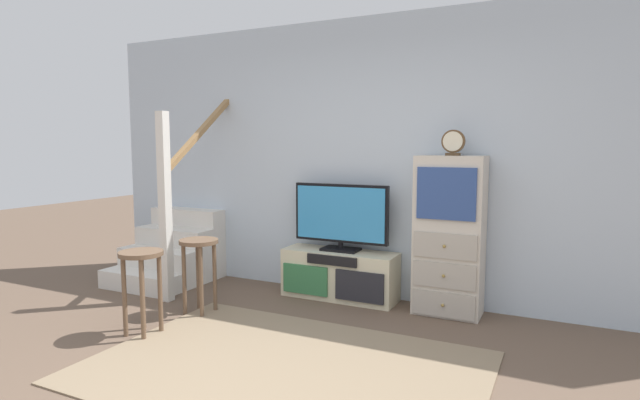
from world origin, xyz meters
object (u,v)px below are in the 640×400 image
object	(u,v)px
television	(341,216)
bar_stool_near	(142,272)
bar_stool_far	(199,258)
media_console	(339,275)
desk_clock	(453,143)
side_cabinet	(449,236)

from	to	relation	value
television	bar_stool_near	distance (m)	1.89
bar_stool_near	bar_stool_far	world-z (taller)	bar_stool_near
media_console	bar_stool_near	world-z (taller)	bar_stool_near
bar_stool_near	desk_clock	bearing A→B (deg)	36.72
media_console	television	size ratio (longest dim) A/B	1.17
television	side_cabinet	world-z (taller)	side_cabinet
media_console	side_cabinet	world-z (taller)	side_cabinet
side_cabinet	bar_stool_far	size ratio (longest dim) A/B	2.11
side_cabinet	bar_stool_far	world-z (taller)	side_cabinet
bar_stool_near	side_cabinet	bearing A→B (deg)	37.19
desk_clock	bar_stool_near	size ratio (longest dim) A/B	0.33
media_console	bar_stool_far	bearing A→B (deg)	-135.18
bar_stool_near	television	bearing A→B (deg)	57.29
bar_stool_far	bar_stool_near	bearing A→B (deg)	-96.16
bar_stool_near	bar_stool_far	bearing A→B (deg)	83.84
bar_stool_near	bar_stool_far	size ratio (longest dim) A/B	1.01
media_console	bar_stool_near	distance (m)	1.86
television	bar_stool_far	size ratio (longest dim) A/B	1.45
side_cabinet	television	bearing A→B (deg)	179.24
bar_stool_near	media_console	bearing A→B (deg)	56.89
desk_clock	bar_stool_far	size ratio (longest dim) A/B	0.33
bar_stool_far	television	bearing A→B (deg)	45.54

